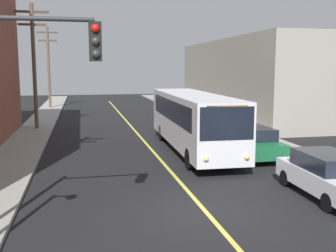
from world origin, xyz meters
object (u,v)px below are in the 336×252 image
(traffic_signal_left_corner, at_px, (17,81))
(parked_car_green, at_px, (253,142))
(city_bus, at_px, (192,119))
(fire_hydrant, at_px, (315,155))
(utility_pole_mid, at_px, (34,60))
(parked_car_white, at_px, (326,174))
(utility_pole_far, at_px, (49,63))

(traffic_signal_left_corner, bearing_deg, parked_car_green, 39.54)
(city_bus, height_order, fire_hydrant, city_bus)
(city_bus, relative_size, utility_pole_mid, 1.34)
(parked_car_green, bearing_deg, city_bus, 135.76)
(parked_car_green, height_order, utility_pole_mid, utility_pole_mid)
(utility_pole_mid, bearing_deg, city_bus, -46.37)
(parked_car_white, distance_m, utility_pole_mid, 22.68)
(city_bus, relative_size, utility_pole_far, 1.35)
(utility_pole_far, bearing_deg, parked_car_green, -67.41)
(city_bus, distance_m, utility_pole_mid, 13.98)
(city_bus, xyz_separation_m, parked_car_green, (2.55, -2.48, -0.98))
(parked_car_green, distance_m, fire_hydrant, 3.21)
(utility_pole_far, relative_size, traffic_signal_left_corner, 1.51)
(utility_pole_mid, bearing_deg, traffic_signal_left_corner, -85.16)
(parked_car_white, xyz_separation_m, parked_car_green, (0.04, 6.53, 0.00))
(city_bus, height_order, parked_car_white, city_bus)
(parked_car_green, height_order, traffic_signal_left_corner, traffic_signal_left_corner)
(parked_car_white, relative_size, fire_hydrant, 5.31)
(parked_car_white, distance_m, fire_hydrant, 4.65)
(parked_car_white, relative_size, utility_pole_far, 0.49)
(parked_car_white, height_order, traffic_signal_left_corner, traffic_signal_left_corner)
(city_bus, bearing_deg, utility_pole_far, 109.75)
(utility_pole_far, xyz_separation_m, fire_hydrant, (14.20, -31.49, -4.57))
(city_bus, bearing_deg, fire_hydrant, -46.49)
(city_bus, relative_size, traffic_signal_left_corner, 2.04)
(city_bus, height_order, parked_car_green, city_bus)
(utility_pole_mid, xyz_separation_m, fire_hydrant, (14.01, -14.72, -4.60))
(utility_pole_far, distance_m, traffic_signal_left_corner, 37.52)
(parked_car_green, relative_size, traffic_signal_left_corner, 0.74)
(traffic_signal_left_corner, distance_m, fire_hydrant, 14.14)
(city_bus, relative_size, fire_hydrant, 14.54)
(parked_car_green, distance_m, utility_pole_far, 31.78)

